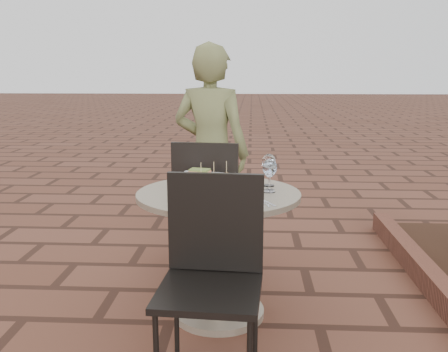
# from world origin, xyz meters

# --- Properties ---
(ground) EXTENTS (60.00, 60.00, 0.00)m
(ground) POSITION_xyz_m (0.00, 0.00, 0.00)
(ground) COLOR brown
(ground) RESTS_ON ground
(cafe_table) EXTENTS (0.90, 0.90, 0.73)m
(cafe_table) POSITION_xyz_m (0.27, 0.12, 0.48)
(cafe_table) COLOR gray
(cafe_table) RESTS_ON ground
(chair_far) EXTENTS (0.48, 0.48, 0.93)m
(chair_far) POSITION_xyz_m (0.16, 0.73, 0.55)
(chair_far) COLOR black
(chair_far) RESTS_ON ground
(chair_near) EXTENTS (0.47, 0.47, 0.93)m
(chair_near) POSITION_xyz_m (0.28, -0.45, 0.55)
(chair_near) COLOR black
(chair_near) RESTS_ON ground
(diner) EXTENTS (0.66, 0.53, 1.58)m
(diner) POSITION_xyz_m (0.15, 1.07, 0.79)
(diner) COLOR brown
(diner) RESTS_ON ground
(plate_salmon) EXTENTS (0.33, 0.33, 0.08)m
(plate_salmon) POSITION_xyz_m (0.14, 0.38, 0.75)
(plate_salmon) COLOR white
(plate_salmon) RESTS_ON cafe_table
(plate_sliders) EXTENTS (0.34, 0.34, 0.18)m
(plate_sliders) POSITION_xyz_m (0.25, 0.08, 0.77)
(plate_sliders) COLOR white
(plate_sliders) RESTS_ON cafe_table
(plate_tuna) EXTENTS (0.31, 0.31, 0.03)m
(plate_tuna) POSITION_xyz_m (0.35, -0.02, 0.74)
(plate_tuna) COLOR white
(plate_tuna) RESTS_ON cafe_table
(wine_glass_right) EXTENTS (0.08, 0.08, 0.19)m
(wine_glass_right) POSITION_xyz_m (0.55, 0.13, 0.86)
(wine_glass_right) COLOR white
(wine_glass_right) RESTS_ON cafe_table
(wine_glass_mid) EXTENTS (0.08, 0.08, 0.19)m
(wine_glass_mid) POSITION_xyz_m (0.55, 0.28, 0.86)
(wine_glass_mid) COLOR white
(wine_glass_mid) RESTS_ON cafe_table
(wine_glass_far) EXTENTS (0.07, 0.07, 0.16)m
(wine_glass_far) POSITION_xyz_m (0.55, 0.17, 0.84)
(wine_glass_far) COLOR white
(wine_glass_far) RESTS_ON cafe_table
(steel_ramekin) EXTENTS (0.07, 0.07, 0.05)m
(steel_ramekin) POSITION_xyz_m (0.02, 0.25, 0.75)
(steel_ramekin) COLOR silver
(steel_ramekin) RESTS_ON cafe_table
(cutlery_set) EXTENTS (0.15, 0.20, 0.00)m
(cutlery_set) POSITION_xyz_m (0.51, -0.11, 0.73)
(cutlery_set) COLOR silver
(cutlery_set) RESTS_ON cafe_table
(planter_curb) EXTENTS (0.12, 3.00, 0.15)m
(planter_curb) POSITION_xyz_m (1.60, 0.30, 0.07)
(planter_curb) COLOR brown
(planter_curb) RESTS_ON ground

